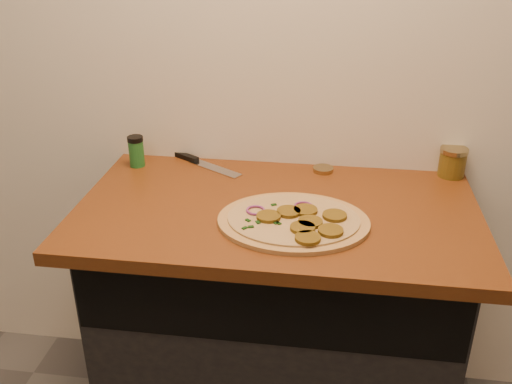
# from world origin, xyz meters

# --- Properties ---
(cabinet) EXTENTS (1.10, 0.60, 0.86)m
(cabinet) POSITION_xyz_m (0.00, 1.45, 0.43)
(cabinet) COLOR black
(cabinet) RESTS_ON ground
(countertop) EXTENTS (1.20, 0.70, 0.04)m
(countertop) POSITION_xyz_m (0.00, 1.42, 0.88)
(countertop) COLOR brown
(countertop) RESTS_ON cabinet
(pizza) EXTENTS (0.44, 0.44, 0.03)m
(pizza) POSITION_xyz_m (0.06, 1.32, 0.91)
(pizza) COLOR tan
(pizza) RESTS_ON countertop
(chefs_knife) EXTENTS (0.28, 0.19, 0.02)m
(chefs_knife) POSITION_xyz_m (-0.31, 1.70, 0.91)
(chefs_knife) COLOR #B7BAC1
(chefs_knife) RESTS_ON countertop
(mason_jar_lid) EXTENTS (0.07, 0.07, 0.01)m
(mason_jar_lid) POSITION_xyz_m (0.13, 1.70, 0.91)
(mason_jar_lid) COLOR #948256
(mason_jar_lid) RESTS_ON countertop
(salsa_jar) EXTENTS (0.09, 0.09, 0.10)m
(salsa_jar) POSITION_xyz_m (0.55, 1.72, 0.95)
(salsa_jar) COLOR maroon
(salsa_jar) RESTS_ON countertop
(spice_shaker) EXTENTS (0.05, 0.05, 0.11)m
(spice_shaker) POSITION_xyz_m (-0.51, 1.65, 0.95)
(spice_shaker) COLOR #20662A
(spice_shaker) RESTS_ON countertop
(flour_spill) EXTENTS (0.18, 0.18, 0.00)m
(flour_spill) POSITION_xyz_m (0.16, 1.39, 0.90)
(flour_spill) COLOR silver
(flour_spill) RESTS_ON countertop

